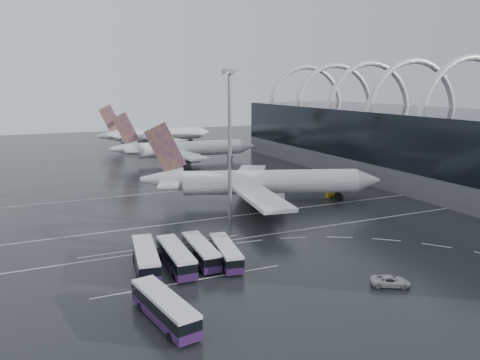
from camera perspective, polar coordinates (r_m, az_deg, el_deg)
name	(u,v)px	position (r m, az deg, el deg)	size (l,w,h in m)	color
ground	(283,229)	(91.40, 5.30, -5.93)	(420.00, 420.00, 0.00)	black
terminal	(441,144)	(142.81, 23.30, 4.00)	(42.00, 160.00, 34.90)	#55585A
lane_marking_near	(289,232)	(89.75, 5.94, -6.28)	(120.00, 0.25, 0.01)	silver
lane_marking_mid	(256,213)	(101.55, 1.96, -4.09)	(120.00, 0.25, 0.01)	silver
lane_marking_far	(210,188)	(126.51, -3.65, -0.94)	(120.00, 0.25, 0.01)	silver
bus_bay_line_south	(192,281)	(68.45, -5.91, -12.13)	(28.00, 0.25, 0.01)	silver
bus_bay_line_north	(162,246)	(82.76, -9.46, -7.94)	(28.00, 0.25, 0.01)	silver
airliner_main	(258,183)	(109.55, 2.25, -0.34)	(54.89, 47.62, 19.16)	white
airliner_gate_b	(183,149)	(168.77, -7.01, 3.73)	(52.24, 46.69, 18.13)	white
airliner_gate_c	(155,136)	(214.10, -10.32, 5.36)	(53.54, 48.89, 19.08)	white
bus_row_near_a	(146,258)	(72.69, -11.42, -9.28)	(4.92, 13.99, 3.37)	#2D143F
bus_row_near_b	(176,256)	(72.66, -7.83, -9.22)	(3.49, 13.31, 3.25)	#2D143F
bus_row_near_c	(201,251)	(74.68, -4.81, -8.64)	(3.46, 12.63, 3.08)	#2D143F
bus_row_near_d	(226,252)	(74.05, -1.77, -8.82)	(4.60, 12.45, 3.00)	#2D143F
bus_row_far_a	(164,308)	(57.54, -9.19, -15.10)	(5.14, 13.44, 3.23)	#2D143F
van_curve_a	(391,281)	(69.42, 17.88, -11.65)	(2.45, 5.31, 1.47)	silver
floodlight_mast	(230,127)	(93.40, -1.27, 6.45)	(2.33, 2.33, 30.33)	gray
gse_cart_belly_a	(330,195)	(117.51, 10.94, -1.82)	(2.19, 1.29, 1.19)	#B39617
gse_cart_belly_b	(311,188)	(124.15, 8.67, -1.03)	(2.11, 1.25, 1.15)	slate
gse_cart_belly_d	(325,186)	(127.51, 10.28, -0.72)	(2.34, 1.38, 1.28)	slate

